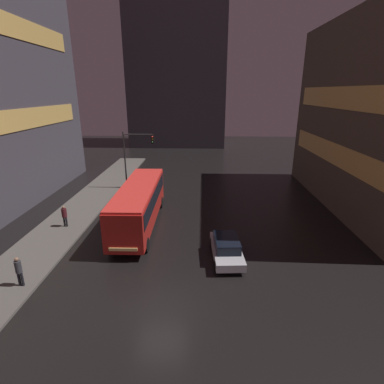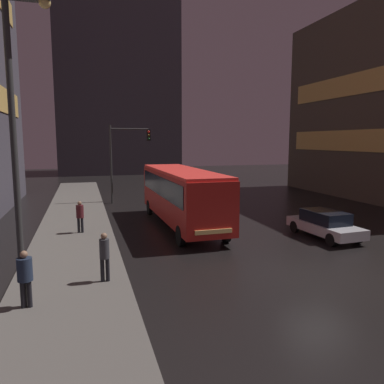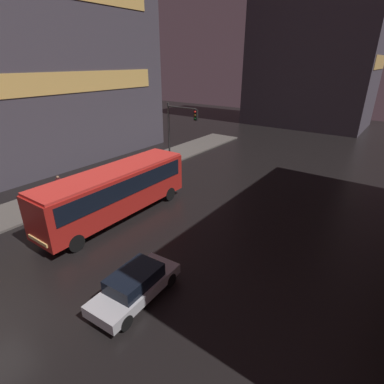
{
  "view_description": "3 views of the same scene",
  "coord_description": "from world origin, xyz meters",
  "px_view_note": "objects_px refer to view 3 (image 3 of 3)",
  "views": [
    {
      "loc": [
        1.97,
        -12.35,
        10.24
      ],
      "look_at": [
        1.12,
        12.76,
        1.77
      ],
      "focal_mm": 28.0,
      "sensor_mm": 36.0,
      "label": 1
    },
    {
      "loc": [
        -8.42,
        -11.7,
        5.04
      ],
      "look_at": [
        -1.14,
        13.27,
        1.47
      ],
      "focal_mm": 35.0,
      "sensor_mm": 36.0,
      "label": 2
    },
    {
      "loc": [
        11.68,
        -2.16,
        9.69
      ],
      "look_at": [
        0.85,
        12.71,
        1.6
      ],
      "focal_mm": 28.0,
      "sensor_mm": 36.0,
      "label": 3
    }
  ],
  "objects_px": {
    "car_taxi": "(135,285)",
    "bus_near": "(115,188)",
    "pedestrian_mid": "(59,184)",
    "traffic_light_main": "(178,127)"
  },
  "relations": [
    {
      "from": "car_taxi",
      "to": "bus_near",
      "type": "bearing_deg",
      "value": -39.08
    },
    {
      "from": "car_taxi",
      "to": "pedestrian_mid",
      "type": "relative_size",
      "value": 2.6
    },
    {
      "from": "car_taxi",
      "to": "traffic_light_main",
      "type": "bearing_deg",
      "value": -61.67
    },
    {
      "from": "pedestrian_mid",
      "to": "traffic_light_main",
      "type": "bearing_deg",
      "value": 65.35
    },
    {
      "from": "bus_near",
      "to": "car_taxi",
      "type": "height_order",
      "value": "bus_near"
    },
    {
      "from": "traffic_light_main",
      "to": "bus_near",
      "type": "bearing_deg",
      "value": -76.66
    },
    {
      "from": "car_taxi",
      "to": "pedestrian_mid",
      "type": "height_order",
      "value": "pedestrian_mid"
    },
    {
      "from": "car_taxi",
      "to": "traffic_light_main",
      "type": "height_order",
      "value": "traffic_light_main"
    },
    {
      "from": "car_taxi",
      "to": "traffic_light_main",
      "type": "xyz_separation_m",
      "value": [
        -8.76,
        14.11,
        3.51
      ]
    },
    {
      "from": "car_taxi",
      "to": "traffic_light_main",
      "type": "relative_size",
      "value": 0.71
    }
  ]
}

